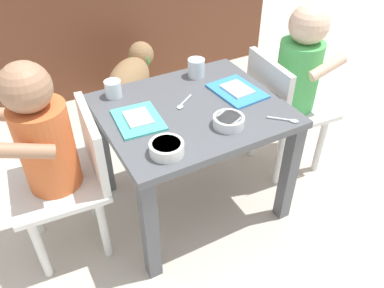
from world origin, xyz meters
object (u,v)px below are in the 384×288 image
(food_tray_left, at_px, (138,119))
(spoon_by_right_tray, at_px, (286,120))
(seated_child_right, at_px, (296,74))
(water_cup_left, at_px, (113,90))
(veggie_bowl_near, at_px, (229,121))
(water_cup_right, at_px, (196,69))
(spoon_by_left_tray, at_px, (184,103))
(seated_child_left, at_px, (50,145))
(dining_table, at_px, (192,127))
(cereal_bowl_left_side, at_px, (167,148))
(dog, at_px, (131,77))
(food_tray_right, at_px, (237,91))

(food_tray_left, height_order, spoon_by_right_tray, food_tray_left)
(seated_child_right, height_order, food_tray_left, seated_child_right)
(water_cup_left, height_order, veggie_bowl_near, water_cup_left)
(water_cup_right, relative_size, spoon_by_left_tray, 0.75)
(spoon_by_right_tray, bearing_deg, seated_child_left, 161.15)
(food_tray_left, relative_size, water_cup_left, 3.11)
(dining_table, bearing_deg, cereal_bowl_left_side, -135.11)
(seated_child_left, relative_size, cereal_bowl_left_side, 7.11)
(water_cup_left, bearing_deg, dog, 64.82)
(seated_child_left, distance_m, cereal_bowl_left_side, 0.34)
(dining_table, distance_m, water_cup_right, 0.24)
(seated_child_left, xyz_separation_m, food_tray_left, (0.27, -0.01, 0.01))
(water_cup_right, distance_m, spoon_by_right_tray, 0.40)
(food_tray_left, relative_size, spoon_by_left_tray, 2.02)
(seated_child_right, relative_size, cereal_bowl_left_side, 7.08)
(dog, relative_size, cereal_bowl_left_side, 4.14)
(veggie_bowl_near, height_order, spoon_by_left_tray, veggie_bowl_near)
(dining_table, distance_m, spoon_by_right_tray, 0.31)
(dining_table, relative_size, seated_child_left, 0.84)
(dog, distance_m, spoon_by_left_tray, 0.71)
(food_tray_left, xyz_separation_m, water_cup_right, (0.30, 0.17, 0.02))
(water_cup_right, height_order, spoon_by_right_tray, water_cup_right)
(dining_table, relative_size, spoon_by_left_tray, 6.58)
(veggie_bowl_near, bearing_deg, spoon_by_right_tray, -20.00)
(food_tray_right, bearing_deg, water_cup_left, 155.25)
(water_cup_left, relative_size, cereal_bowl_left_side, 0.59)
(food_tray_left, relative_size, water_cup_right, 2.70)
(food_tray_left, relative_size, spoon_by_right_tray, 2.21)
(dog, xyz_separation_m, food_tray_right, (0.14, -0.69, 0.24))
(dining_table, height_order, spoon_by_left_tray, spoon_by_left_tray)
(dining_table, height_order, food_tray_right, food_tray_right)
(water_cup_right, bearing_deg, dining_table, -122.65)
(seated_child_left, xyz_separation_m, water_cup_left, (0.25, 0.17, 0.03))
(dining_table, distance_m, water_cup_left, 0.30)
(spoon_by_right_tray, bearing_deg, veggie_bowl_near, 160.00)
(seated_child_right, distance_m, veggie_bowl_near, 0.44)
(veggie_bowl_near, xyz_separation_m, spoon_by_right_tray, (0.17, -0.06, -0.01))
(spoon_by_left_tray, bearing_deg, water_cup_right, 48.88)
(food_tray_left, bearing_deg, food_tray_right, 0.00)
(seated_child_left, relative_size, veggie_bowl_near, 7.23)
(seated_child_left, xyz_separation_m, spoon_by_right_tray, (0.68, -0.23, 0.01))
(seated_child_right, bearing_deg, water_cup_right, 154.43)
(seated_child_right, distance_m, dog, 0.83)
(dining_table, height_order, veggie_bowl_near, veggie_bowl_near)
(dog, height_order, cereal_bowl_left_side, cereal_bowl_left_side)
(seated_child_right, xyz_separation_m, dog, (-0.42, 0.68, -0.23))
(spoon_by_left_tray, bearing_deg, veggie_bowl_near, -70.45)
(seated_child_right, relative_size, water_cup_right, 10.37)
(seated_child_left, distance_m, water_cup_right, 0.59)
(dining_table, relative_size, water_cup_right, 8.80)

